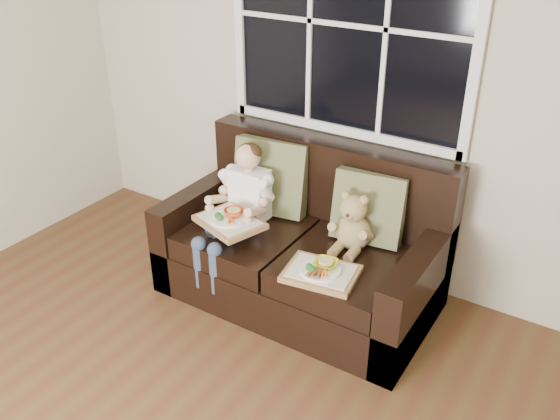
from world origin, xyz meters
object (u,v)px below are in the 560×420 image
Objects in this scene: tray_left at (230,220)px; tray_right at (321,272)px; loveseat at (304,252)px; teddy_bear at (353,226)px; child at (241,199)px.

tray_right is at bearing 12.57° from tray_left.
loveseat is 0.43m from teddy_bear.
tray_right is at bearing -93.90° from teddy_bear.
tray_right is at bearing -18.35° from child.
teddy_bear is at bearing 41.59° from tray_left.
child is at bearing -172.77° from teddy_bear.
loveseat is at bearing 56.66° from tray_left.
tray_left is at bearing 166.04° from tray_right.
loveseat reaches higher than tray_right.
child reaches higher than tray_left.
teddy_bear is (0.32, 0.01, 0.29)m from loveseat.
tray_right is (0.71, -0.24, -0.15)m from child.
loveseat is 4.48× the size of teddy_bear.
tray_right is (-0.01, -0.36, -0.12)m from teddy_bear.
child reaches higher than teddy_bear.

